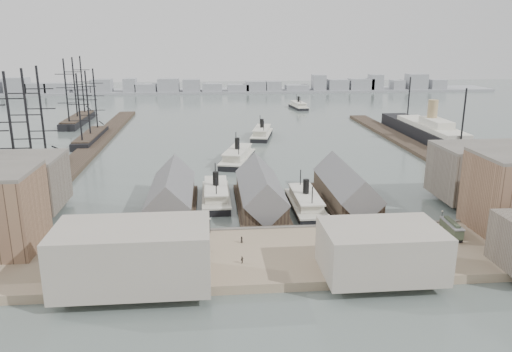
{
  "coord_description": "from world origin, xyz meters",
  "views": [
    {
      "loc": [
        -14.44,
        -123.52,
        49.3
      ],
      "look_at": [
        0.0,
        30.0,
        6.0
      ],
      "focal_mm": 35.0,
      "sensor_mm": 36.0,
      "label": 1
    }
  ],
  "objects": [
    {
      "name": "lamp_post_far_e",
      "position": [
        45.0,
        -7.0,
        4.71
      ],
      "size": [
        0.44,
        0.44,
        3.92
      ],
      "color": "black",
      "rests_on": "quay"
    },
    {
      "name": "seawall",
      "position": [
        0.0,
        -5.2,
        1.15
      ],
      "size": [
        180.0,
        1.2,
        2.3
      ],
      "primitive_type": "cube",
      "color": "#59544C",
      "rests_on": "ground"
    },
    {
      "name": "ferry_open_far",
      "position": [
        48.3,
        223.98,
        2.14
      ],
      "size": [
        10.75,
        26.26,
        9.11
      ],
      "rotation": [
        0.0,
        0.0,
        0.12
      ],
      "color": "black",
      "rests_on": "ground"
    },
    {
      "name": "pedestrian_1",
      "position": [
        -33.06,
        -16.66,
        2.79
      ],
      "size": [
        0.62,
        0.78,
        1.58
      ],
      "primitive_type": "imported",
      "rotation": [
        0.0,
        0.0,
        1.59
      ],
      "color": "black",
      "rests_on": "quay"
    },
    {
      "name": "street_bldg_center",
      "position": [
        20.0,
        -32.0,
        7.0
      ],
      "size": [
        24.0,
        16.0,
        10.0
      ],
      "primitive_type": "cube",
      "color": "gray",
      "rests_on": "quay"
    },
    {
      "name": "sailing_ship_far",
      "position": [
        -91.09,
        174.06,
        2.74
      ],
      "size": [
        9.23,
        51.3,
        37.96
      ],
      "color": "black",
      "rests_on": "ground"
    },
    {
      "name": "horse_cart_right",
      "position": [
        20.97,
        -21.69,
        2.83
      ],
      "size": [
        4.83,
        2.56,
        1.64
      ],
      "rotation": [
        0.0,
        0.0,
        1.34
      ],
      "color": "black",
      "rests_on": "quay"
    },
    {
      "name": "ferry_open_near",
      "position": [
        -3.6,
        72.15,
        2.53
      ],
      "size": [
        16.95,
        31.56,
        10.8
      ],
      "rotation": [
        0.0,
        0.0,
        -0.28
      ],
      "color": "black",
      "rests_on": "ground"
    },
    {
      "name": "west_wharf",
      "position": [
        -68.0,
        100.0,
        0.8
      ],
      "size": [
        10.0,
        220.0,
        1.6
      ],
      "primitive_type": "cube",
      "color": "#2D231C",
      "rests_on": "ground"
    },
    {
      "name": "horse_cart_center",
      "position": [
        -16.67,
        -18.45,
        2.77
      ],
      "size": [
        4.87,
        2.57,
        1.45
      ],
      "rotation": [
        0.0,
        0.0,
        1.25
      ],
      "color": "black",
      "rests_on": "quay"
    },
    {
      "name": "pedestrian_2",
      "position": [
        -16.36,
        -8.0,
        2.85
      ],
      "size": [
        1.27,
        1.1,
        1.7
      ],
      "primitive_type": "imported",
      "rotation": [
        0.0,
        0.0,
        5.75
      ],
      "color": "black",
      "rests_on": "quay"
    },
    {
      "name": "pedestrian_8",
      "position": [
        45.87,
        -10.81,
        2.85
      ],
      "size": [
        0.5,
        1.03,
        1.71
      ],
      "primitive_type": "imported",
      "rotation": [
        0.0,
        0.0,
        4.8
      ],
      "color": "black",
      "rests_on": "quay"
    },
    {
      "name": "quay",
      "position": [
        0.0,
        -20.0,
        1.0
      ],
      "size": [
        180.0,
        30.0,
        2.0
      ],
      "primitive_type": "cube",
      "color": "#86735A",
      "rests_on": "ground"
    },
    {
      "name": "lamp_post_near_e",
      "position": [
        15.0,
        -7.0,
        4.71
      ],
      "size": [
        0.44,
        0.44,
        3.92
      ],
      "color": "black",
      "rests_on": "quay"
    },
    {
      "name": "ferry_docked_east",
      "position": [
        13.0,
        12.98,
        2.33
      ],
      "size": [
        8.35,
        27.82,
        9.94
      ],
      "color": "black",
      "rests_on": "ground"
    },
    {
      "name": "pedestrian_4",
      "position": [
        -7.56,
        -13.93,
        2.79
      ],
      "size": [
        0.73,
        0.9,
        1.58
      ],
      "primitive_type": "imported",
      "rotation": [
        0.0,
        0.0,
        1.91
      ],
      "color": "black",
      "rests_on": "quay"
    },
    {
      "name": "ferry_docked_west",
      "position": [
        -13.0,
        23.65,
        2.35
      ],
      "size": [
        8.41,
        28.04,
        10.01
      ],
      "color": "black",
      "rests_on": "ground"
    },
    {
      "name": "sailing_ship_near",
      "position": [
        -77.15,
        46.49,
        2.86
      ],
      "size": [
        9.49,
        65.35,
        39.0
      ],
      "color": "black",
      "rests_on": "ground"
    },
    {
      "name": "ferry_shed_center",
      "position": [
        0.0,
        16.88,
        4.64
      ],
      "size": [
        14.0,
        42.0,
        12.6
      ],
      "color": "#2D231C",
      "rests_on": "ground"
    },
    {
      "name": "warehouse_east_back",
      "position": [
        68.0,
        15.0,
        9.5
      ],
      "size": [
        28.0,
        20.0,
        15.0
      ],
      "primitive_type": "cube",
      "color": "#60564C",
      "rests_on": "east_land"
    },
    {
      "name": "pedestrian_7",
      "position": [
        26.76,
        -21.67,
        2.83
      ],
      "size": [
        0.87,
        1.19,
        1.65
      ],
      "primitive_type": "imported",
      "rotation": [
        0.0,
        0.0,
        4.45
      ],
      "color": "black",
      "rests_on": "quay"
    },
    {
      "name": "ground",
      "position": [
        0.0,
        0.0,
        0.0
      ],
      "size": [
        900.0,
        900.0,
        0.0
      ],
      "primitive_type": "plane",
      "color": "#4D5955",
      "rests_on": "ground"
    },
    {
      "name": "east_wharf",
      "position": [
        78.0,
        90.0,
        0.8
      ],
      "size": [
        10.0,
        180.0,
        1.6
      ],
      "primitive_type": "cube",
      "color": "#2D231C",
      "rests_on": "ground"
    },
    {
      "name": "warehouse_west_back",
      "position": [
        -70.0,
        18.0,
        9.0
      ],
      "size": [
        26.0,
        20.0,
        14.0
      ],
      "primitive_type": "cube",
      "color": "#60564C",
      "rests_on": "west_land"
    },
    {
      "name": "ocean_steamer",
      "position": [
        92.0,
        105.2,
        4.33
      ],
      "size": [
        13.78,
        100.72,
        20.14
      ],
      "color": "black",
      "rests_on": "ground"
    },
    {
      "name": "ferry_shed_east",
      "position": [
        26.0,
        16.88,
        4.64
      ],
      "size": [
        14.0,
        42.0,
        12.6
      ],
      "color": "#2D231C",
      "rests_on": "ground"
    },
    {
      "name": "street_bldg_west",
      "position": [
        -30.0,
        -32.0,
        8.0
      ],
      "size": [
        30.0,
        16.0,
        12.0
      ],
      "primitive_type": "cube",
      "color": "gray",
      "rests_on": "quay"
    },
    {
      "name": "pedestrian_0",
      "position": [
        -41.81,
        -10.05,
        2.83
      ],
      "size": [
        0.62,
        0.46,
        1.66
      ],
      "primitive_type": "imported",
      "rotation": [
        0.0,
        0.0,
        0.03
      ],
      "color": "black",
      "rests_on": "quay"
    },
    {
      "name": "pedestrian_5",
      "position": [
        12.94,
        -22.37,
        2.85
      ],
      "size": [
        0.66,
        0.5,
        1.71
      ],
      "primitive_type": "imported",
      "rotation": [
        0.0,
        0.0,
        0.08
      ],
      "color": "black",
      "rests_on": "quay"
    },
    {
      "name": "far_shore",
      "position": [
        -2.07,
        334.14,
        3.91
      ],
      "size": [
        500.0,
        40.0,
        15.72
      ],
      "color": "gray",
      "rests_on": "ground"
    },
    {
      "name": "ferry_open_mid",
      "position": [
        11.63,
        122.43,
        2.35
      ],
      "size": [
        14.37,
        29.28,
        10.04
      ],
      "rotation": [
        0.0,
        0.0,
        -0.22
      ],
      "color": "black",
      "rests_on": "ground"
    },
    {
      "name": "ferry_shed_west",
      "position": [
        -26.0,
        16.88,
        4.64
      ],
      "size": [
        14.0,
        42.0,
        12.6
      ],
      "color": "#2D231C",
      "rests_on": "ground"
    },
    {
      "name": "lamp_post_far_w",
      "position": [
        -45.0,
        -7.0,
        4.71
      ],
      "size": [
        0.44,
        0.44,
        3.92
      ],
      "color": "black",
      "rests_on": "quay"
    },
    {
      "name": "lamp_post_near_w",
      "position": [
        -15.0,
        -7.0,
        4.71
      ],
      "size": [
        0.44,
        0.44,
        3.92
      ],
      "color": "black",
      "rests_on": "quay"
    },
    {
      "name": "pedestrian_6",
      "position": [
        25.97,
        -8.94,
        2.84
      ],
      "size": [
        1.0,
        1.04,
        1.68
      ],
      "primitive_type": "imported",
      "rotation": [
        0.0,
        0.0,
        5.34
      ],
      "color": "black",
      "rests_on": "quay"
    },
    {
      "name": "pedestrian_3",
      "position": [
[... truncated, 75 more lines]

